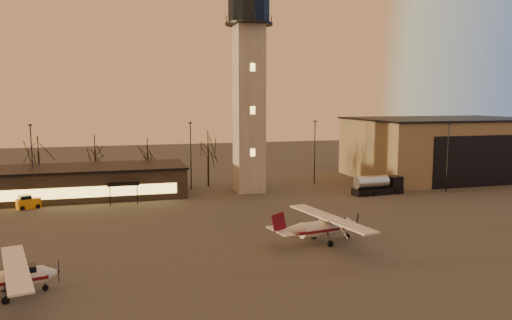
# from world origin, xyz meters

# --- Properties ---
(ground) EXTENTS (220.00, 220.00, 0.00)m
(ground) POSITION_xyz_m (0.00, 0.00, 0.00)
(ground) COLOR #3B3836
(ground) RESTS_ON ground
(control_tower) EXTENTS (6.80, 6.80, 32.60)m
(control_tower) POSITION_xyz_m (0.00, 30.00, 16.33)
(control_tower) COLOR gray
(control_tower) RESTS_ON ground
(hangar) EXTENTS (30.60, 20.60, 10.30)m
(hangar) POSITION_xyz_m (36.00, 33.98, 5.15)
(hangar) COLOR #7C7151
(hangar) RESTS_ON ground
(terminal) EXTENTS (25.40, 12.20, 4.30)m
(terminal) POSITION_xyz_m (-21.99, 31.98, 2.16)
(terminal) COLOR black
(terminal) RESTS_ON ground
(light_poles) EXTENTS (58.50, 12.25, 10.14)m
(light_poles) POSITION_xyz_m (0.50, 31.00, 5.41)
(light_poles) COLOR black
(light_poles) RESTS_ON ground
(tree_row) EXTENTS (37.20, 9.20, 8.80)m
(tree_row) POSITION_xyz_m (-13.70, 39.16, 5.94)
(tree_row) COLOR black
(tree_row) RESTS_ON ground
(cessna_front) EXTENTS (10.04, 12.64, 3.47)m
(cessna_front) POSITION_xyz_m (0.33, 2.65, 1.19)
(cessna_front) COLOR silver
(cessna_front) RESTS_ON ground
(cessna_rear) EXTENTS (8.81, 11.05, 3.05)m
(cessna_rear) POSITION_xyz_m (-26.07, -3.62, 1.04)
(cessna_rear) COLOR silver
(cessna_rear) RESTS_ON ground
(fuel_truck) EXTENTS (7.57, 2.86, 2.76)m
(fuel_truck) POSITION_xyz_m (17.16, 22.92, 1.09)
(fuel_truck) COLOR black
(fuel_truck) RESTS_ON ground
(service_cart) EXTENTS (3.04, 2.51, 1.70)m
(service_cart) POSITION_xyz_m (-29.58, 26.37, 0.65)
(service_cart) COLOR orange
(service_cart) RESTS_ON ground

